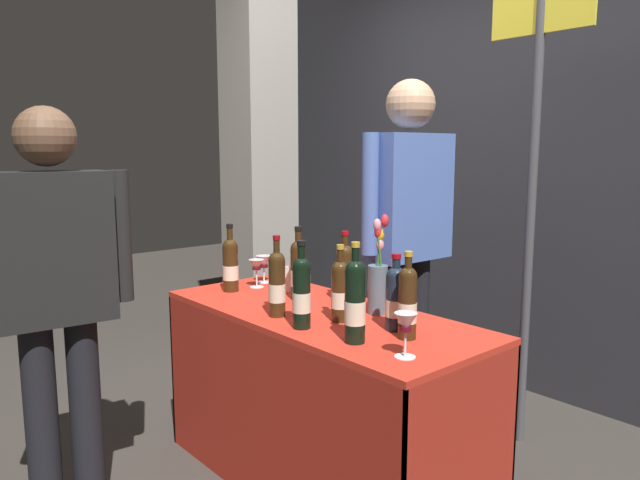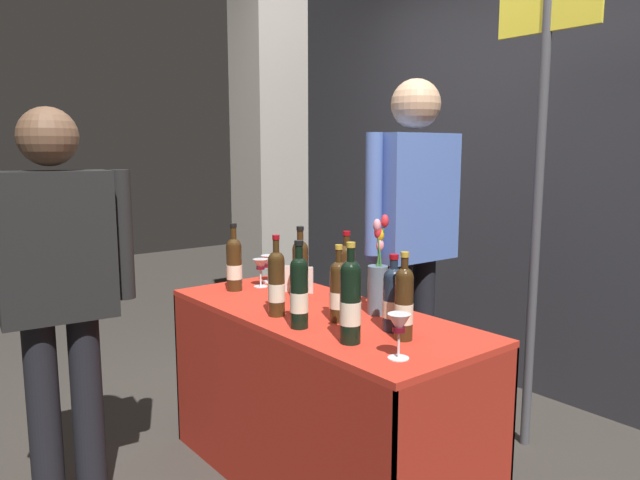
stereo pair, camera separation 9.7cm
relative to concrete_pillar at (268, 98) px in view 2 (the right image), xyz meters
The scene contains 20 objects.
back_partition 1.80m from the concrete_pillar, 29.69° to the left, with size 5.16×0.12×2.73m, color #2D2D33.
concrete_pillar is the anchor object (origin of this frame).
tasting_table 2.12m from the concrete_pillar, 26.96° to the right, with size 1.47×0.62×0.76m.
featured_wine_bottle 2.10m from the concrete_pillar, 30.61° to the right, with size 0.07×0.07×0.33m.
display_bottle_0 1.56m from the concrete_pillar, 41.36° to the right, with size 0.07×0.07×0.32m.
display_bottle_1 1.95m from the concrete_pillar, 33.01° to the right, with size 0.07×0.07×0.33m.
display_bottle_2 1.81m from the concrete_pillar, 21.68° to the right, with size 0.08×0.08×0.31m.
display_bottle_3 2.31m from the concrete_pillar, 21.23° to the right, with size 0.07×0.07×0.31m.
display_bottle_4 1.72m from the concrete_pillar, 28.60° to the right, with size 0.07×0.07×0.33m.
display_bottle_5 2.06m from the concrete_pillar, 25.65° to the right, with size 0.07×0.07×0.30m.
display_bottle_6 2.29m from the concrete_pillar, 26.39° to the right, with size 0.07×0.07×0.35m.
display_bottle_7 2.22m from the concrete_pillar, 21.01° to the right, with size 0.08×0.08×0.29m.
wine_glass_near_vendor 2.48m from the concrete_pillar, 23.66° to the right, with size 0.08×0.08×0.15m.
wine_glass_mid 1.52m from the concrete_pillar, 36.04° to the right, with size 0.07×0.07×0.14m.
wine_glass_near_taster 1.44m from the concrete_pillar, 34.28° to the right, with size 0.08×0.08×0.14m.
flower_vase 2.00m from the concrete_pillar, 19.85° to the right, with size 0.08×0.08×0.41m.
brochure_stand 1.66m from the concrete_pillar, 28.27° to the right, with size 0.14×0.01×0.13m, color silver.
vendor_presenter 1.55m from the concrete_pillar, ahead, with size 0.24×0.61×1.76m.
taster_foreground_right 2.14m from the concrete_pillar, 57.82° to the right, with size 0.26×0.57×1.58m.
booth_signpost 1.95m from the concrete_pillar, ahead, with size 0.49×0.04×2.15m.
Camera 2 is at (1.87, -1.49, 1.42)m, focal length 33.38 mm.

